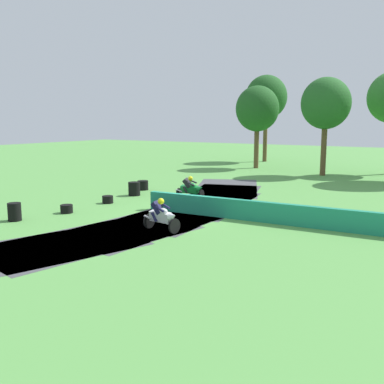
{
  "coord_description": "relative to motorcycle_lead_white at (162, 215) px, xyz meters",
  "views": [
    {
      "loc": [
        10.95,
        -17.37,
        4.38
      ],
      "look_at": [
        -0.06,
        0.77,
        0.9
      ],
      "focal_mm": 40.8,
      "sensor_mm": 36.0,
      "label": 1
    }
  ],
  "objects": [
    {
      "name": "tree_behind_barrier",
      "position": [
        0.67,
        21.64,
        5.03
      ],
      "size": [
        3.88,
        3.88,
        7.77
      ],
      "color": "brown",
      "rests_on": "ground"
    },
    {
      "name": "motorcycle_chase_green",
      "position": [
        -2.73,
        6.67,
        -0.01
      ],
      "size": [
        1.68,
        0.89,
        1.43
      ],
      "color": "black",
      "rests_on": "ground"
    },
    {
      "name": "ground_plane",
      "position": [
        -1.11,
        3.49,
        -0.66
      ],
      "size": [
        120.0,
        120.0,
        0.0
      ],
      "primitive_type": "plane",
      "color": "#569947"
    },
    {
      "name": "safety_barrier",
      "position": [
        4.16,
        3.69,
        -0.21
      ],
      "size": [
        14.3,
        0.82,
        0.9
      ],
      "primitive_type": "cube",
      "rotation": [
        0.0,
        0.0,
        -1.53
      ],
      "color": "#1E8466",
      "rests_on": "ground"
    },
    {
      "name": "track_asphalt",
      "position": [
        -1.82,
        3.47,
        -0.65
      ],
      "size": [
        7.64,
        25.56,
        0.01
      ],
      "color": "#47474C",
      "rests_on": "ground"
    },
    {
      "name": "tire_stack_far",
      "position": [
        -6.28,
        6.1,
        -0.26
      ],
      "size": [
        0.7,
        0.7,
        0.8
      ],
      "color": "black",
      "rests_on": "ground"
    },
    {
      "name": "tire_stack_extra_a",
      "position": [
        -7.13,
        8.03,
        -0.36
      ],
      "size": [
        0.69,
        0.69,
        0.6
      ],
      "color": "black",
      "rests_on": "ground"
    },
    {
      "name": "tire_stack_mid_b",
      "position": [
        -5.97,
        3.44,
        -0.46
      ],
      "size": [
        0.58,
        0.58,
        0.4
      ],
      "color": "black",
      "rests_on": "ground"
    },
    {
      "name": "tire_stack_near",
      "position": [
        -6.64,
        -1.84,
        -0.26
      ],
      "size": [
        0.58,
        0.58,
        0.8
      ],
      "color": "black",
      "rests_on": "ground"
    },
    {
      "name": "tree_far_left",
      "position": [
        -7.92,
        30.56,
        6.14
      ],
      "size": [
        4.4,
        4.4,
        9.15
      ],
      "color": "brown",
      "rests_on": "ground"
    },
    {
      "name": "tire_stack_mid_a",
      "position": [
        -5.94,
        0.51,
        -0.46
      ],
      "size": [
        0.58,
        0.58,
        0.4
      ],
      "color": "black",
      "rests_on": "ground"
    },
    {
      "name": "tree_far_right",
      "position": [
        -6.11,
        23.93,
        4.76
      ],
      "size": [
        3.95,
        3.95,
        7.54
      ],
      "color": "brown",
      "rests_on": "ground"
    },
    {
      "name": "motorcycle_lead_white",
      "position": [
        0.0,
        0.0,
        0.0
      ],
      "size": [
        1.71,
        0.9,
        1.43
      ],
      "color": "black",
      "rests_on": "ground"
    }
  ]
}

